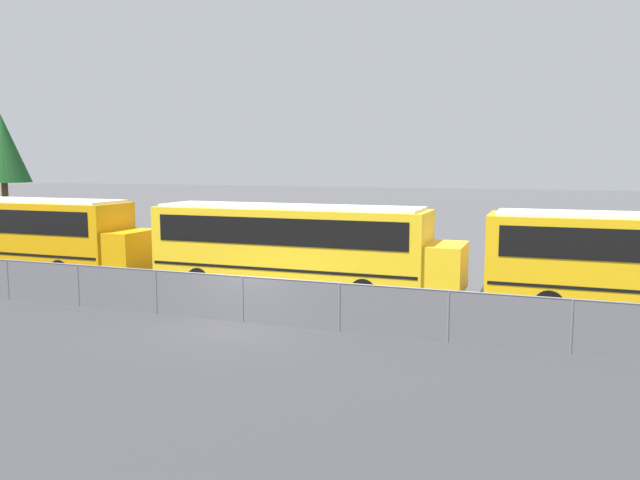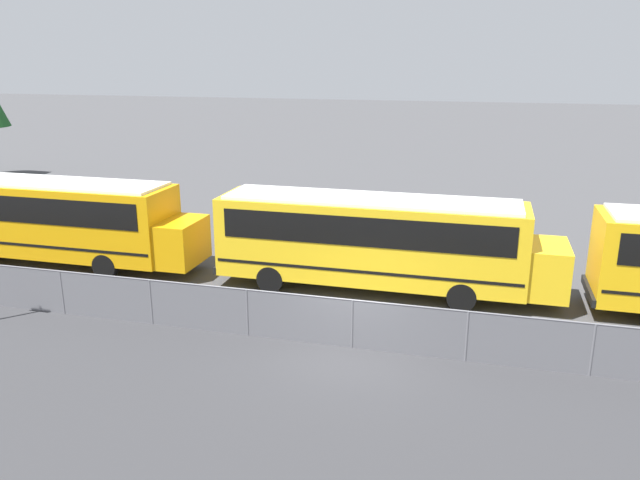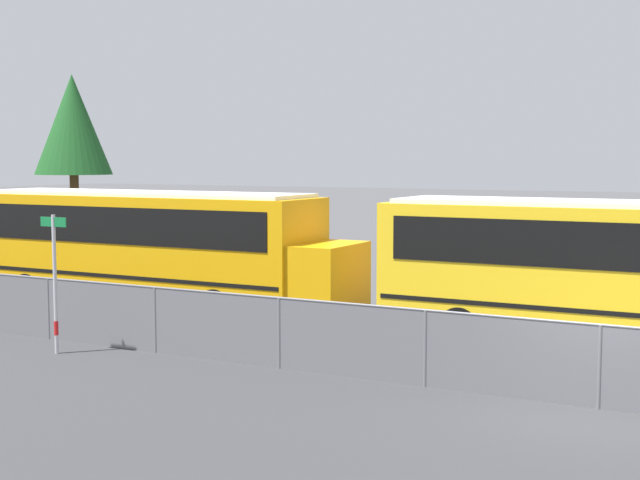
% 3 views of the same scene
% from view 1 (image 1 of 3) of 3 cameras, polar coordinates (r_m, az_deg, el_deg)
% --- Properties ---
extents(ground_plane, '(200.00, 200.00, 0.00)m').
position_cam_1_polar(ground_plane, '(19.01, -7.03, -7.48)').
color(ground_plane, '#424244').
extents(road_strip, '(131.46, 12.00, 0.01)m').
position_cam_1_polar(road_strip, '(14.18, -18.40, -12.92)').
color(road_strip, '#333335').
rests_on(road_strip, ground_plane).
extents(fence, '(97.53, 0.07, 1.43)m').
position_cam_1_polar(fence, '(18.84, -7.06, -5.33)').
color(fence, '#9EA0A5').
rests_on(fence, ground_plane).
extents(school_bus_2, '(11.54, 2.45, 3.22)m').
position_cam_1_polar(school_bus_2, '(29.63, -25.47, 0.85)').
color(school_bus_2, orange).
rests_on(school_bus_2, ground_plane).
extents(school_bus_3, '(11.54, 2.45, 3.22)m').
position_cam_1_polar(school_bus_3, '(22.75, -2.25, -0.15)').
color(school_bus_3, yellow).
rests_on(school_bus_3, ground_plane).
extents(tree_2, '(3.76, 3.76, 8.22)m').
position_cam_1_polar(tree_2, '(50.69, -27.05, 7.44)').
color(tree_2, '#51381E').
rests_on(tree_2, ground_plane).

